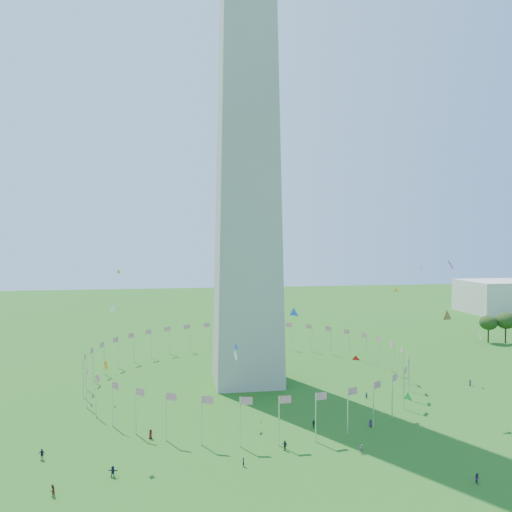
# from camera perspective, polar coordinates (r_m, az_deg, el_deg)

# --- Properties ---
(ground) EXTENTS (600.00, 600.00, 0.00)m
(ground) POSITION_cam_1_polar(r_m,az_deg,el_deg) (86.64, 4.13, -23.34)
(ground) COLOR #1A5113
(ground) RESTS_ON ground
(washington_monument) EXTENTS (16.80, 16.80, 169.00)m
(washington_monument) POSITION_cam_1_polar(r_m,az_deg,el_deg) (136.01, -1.02, 22.41)
(washington_monument) COLOR #A7A394
(washington_monument) RESTS_ON ground
(flag_ring) EXTENTS (80.24, 80.24, 9.00)m
(flag_ring) POSITION_cam_1_polar(r_m,az_deg,el_deg) (131.57, -0.99, -12.33)
(flag_ring) COLOR silver
(flag_ring) RESTS_ON ground
(crowd) EXTENTS (96.34, 67.70, 1.91)m
(crowd) POSITION_cam_1_polar(r_m,az_deg,el_deg) (86.20, 0.15, -22.85)
(crowd) COLOR #173A24
(crowd) RESTS_ON ground
(kites_aloft) EXTENTS (99.18, 76.89, 38.20)m
(kites_aloft) POSITION_cam_1_polar(r_m,az_deg,el_deg) (106.91, 9.62, -7.41)
(kites_aloft) COLOR red
(kites_aloft) RESTS_ON ground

